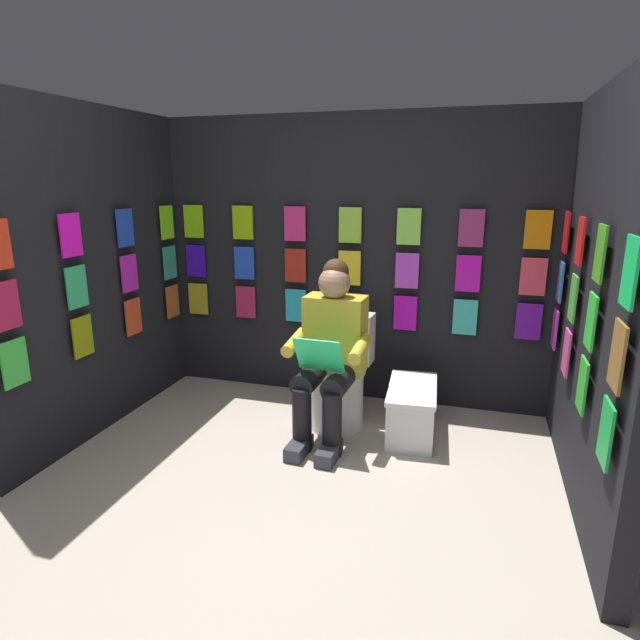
{
  "coord_description": "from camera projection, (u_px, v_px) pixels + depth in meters",
  "views": [
    {
      "loc": [
        -0.92,
        1.95,
        1.68
      ],
      "look_at": [
        -0.02,
        -1.07,
        0.85
      ],
      "focal_mm": 29.73,
      "sensor_mm": 36.0,
      "label": 1
    }
  ],
  "objects": [
    {
      "name": "display_wall_back",
      "position": [
        352.0,
        261.0,
        4.06
      ],
      "size": [
        3.07,
        0.14,
        2.16
      ],
      "color": "black",
      "rests_on": "ground"
    },
    {
      "name": "display_wall_left",
      "position": [
        600.0,
        303.0,
        2.69
      ],
      "size": [
        0.14,
        1.95,
        2.16
      ],
      "color": "black",
      "rests_on": "ground"
    },
    {
      "name": "toilet",
      "position": [
        339.0,
        378.0,
        3.74
      ],
      "size": [
        0.41,
        0.56,
        0.77
      ],
      "rotation": [
        0.0,
        0.0,
        -0.04
      ],
      "color": "white",
      "rests_on": "ground"
    },
    {
      "name": "person_reading",
      "position": [
        330.0,
        351.0,
        3.47
      ],
      "size": [
        0.54,
        0.69,
        1.19
      ],
      "rotation": [
        0.0,
        0.0,
        -0.04
      ],
      "color": "gold",
      "rests_on": "ground"
    },
    {
      "name": "comic_longbox_near",
      "position": [
        411.0,
        411.0,
        3.58
      ],
      "size": [
        0.36,
        0.64,
        0.35
      ],
      "rotation": [
        0.0,
        0.0,
        0.07
      ],
      "color": "silver",
      "rests_on": "ground"
    },
    {
      "name": "ground_plane",
      "position": [
        252.0,
        550.0,
        2.49
      ],
      "size": [
        30.0,
        30.0,
        0.0
      ],
      "primitive_type": "plane",
      "color": "#B2A899"
    },
    {
      "name": "display_wall_right",
      "position": [
        94.0,
        273.0,
        3.54
      ],
      "size": [
        0.14,
        1.95,
        2.16
      ],
      "color": "black",
      "rests_on": "ground"
    }
  ]
}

